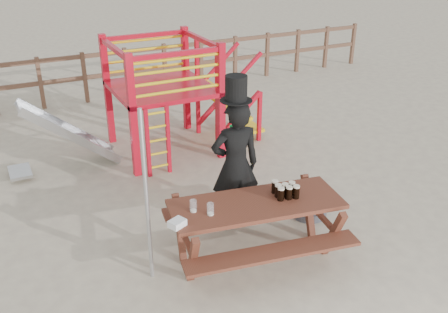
% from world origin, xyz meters
% --- Properties ---
extents(ground, '(60.00, 60.00, 0.00)m').
position_xyz_m(ground, '(0.00, 0.00, 0.00)').
color(ground, '#C2B697').
rests_on(ground, ground).
extents(back_fence, '(15.09, 0.09, 1.20)m').
position_xyz_m(back_fence, '(0.00, 7.00, 0.74)').
color(back_fence, brown).
rests_on(back_fence, ground).
extents(playground_fort, '(4.71, 1.84, 2.10)m').
position_xyz_m(playground_fort, '(0.12, 3.58, 1.07)').
color(playground_fort, red).
rests_on(playground_fort, ground).
extents(picnic_table, '(2.33, 1.79, 0.82)m').
position_xyz_m(picnic_table, '(0.03, -0.12, 0.52)').
color(picnic_table, brown).
rests_on(picnic_table, ground).
extents(man_with_hat, '(0.74, 0.55, 2.18)m').
position_xyz_m(man_with_hat, '(0.17, 0.70, 0.98)').
color(man_with_hat, black).
rests_on(man_with_hat, ground).
extents(metal_pole, '(0.05, 0.05, 2.17)m').
position_xyz_m(metal_pole, '(-1.28, 0.11, 1.09)').
color(metal_pole, '#B2B2B7').
rests_on(metal_pole, ground).
extents(parasol_base, '(0.53, 0.53, 0.22)m').
position_xyz_m(parasol_base, '(1.26, 0.43, 0.06)').
color(parasol_base, '#3B3B40').
rests_on(parasol_base, ground).
extents(paper_bag, '(0.22, 0.20, 0.08)m').
position_xyz_m(paper_bag, '(-1.03, -0.18, 0.86)').
color(paper_bag, white).
rests_on(paper_bag, picnic_table).
extents(stout_pints, '(0.29, 0.32, 0.17)m').
position_xyz_m(stout_pints, '(0.42, -0.16, 0.91)').
color(stout_pints, black).
rests_on(stout_pints, picnic_table).
extents(empty_glasses, '(0.23, 0.24, 0.15)m').
position_xyz_m(empty_glasses, '(-0.66, -0.05, 0.89)').
color(empty_glasses, silver).
rests_on(empty_glasses, picnic_table).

